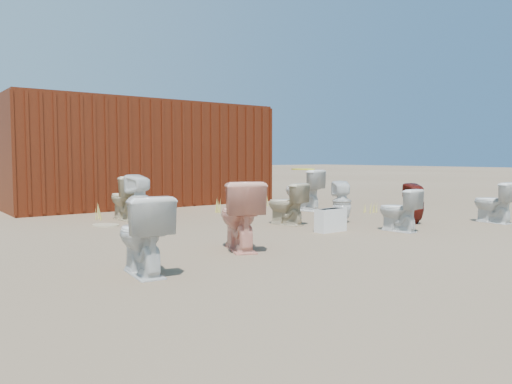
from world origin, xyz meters
TOP-DOWN VIEW (x-y plane):
  - ground at (0.00, 0.00)m, footprint 100.00×100.00m
  - shipping_container at (0.00, 5.20)m, footprint 6.00×2.40m
  - toilet_front_a at (-2.95, -1.54)m, footprint 0.51×0.79m
  - toilet_front_pink at (-1.48, -1.05)m, footprint 0.74×0.94m
  - toilet_front_c at (1.32, -1.25)m, footprint 0.40×0.66m
  - toilet_front_maroon at (2.23, -0.87)m, footprint 0.41×0.41m
  - toilet_front_e at (3.44, -1.59)m, footprint 0.45×0.72m
  - toilet_back_a at (-1.51, 1.82)m, footprint 0.45×0.45m
  - toilet_back_beige_left at (-1.46, 2.58)m, footprint 0.45×0.78m
  - toilet_back_beige_right at (0.43, 0.33)m, footprint 0.53×0.75m
  - toilet_back_yellowlid at (2.15, 1.83)m, footprint 0.66×0.93m
  - toilet_back_e at (1.38, -0.01)m, footprint 0.45×0.45m
  - yellow_lid at (2.15, 1.83)m, footprint 0.44×0.55m
  - loose_tank at (0.47, -0.66)m, footprint 0.50×0.21m
  - loose_lid_near at (-1.03, 2.52)m, footprint 0.45×0.55m
  - loose_lid_far at (-2.03, 2.00)m, footprint 0.55×0.59m
  - weed_clump_a at (-1.91, 2.93)m, footprint 0.36×0.36m
  - weed_clump_b at (0.40, 2.56)m, footprint 0.32×0.32m
  - weed_clump_c at (1.93, 2.97)m, footprint 0.36×0.36m
  - weed_clump_d at (-0.54, 3.50)m, footprint 0.30×0.30m
  - weed_clump_e at (1.76, 3.50)m, footprint 0.34×0.34m
  - weed_clump_f at (2.98, 0.71)m, footprint 0.28×0.28m

SIDE VIEW (x-z plane):
  - ground at x=0.00m, z-range 0.00..0.00m
  - loose_lid_near at x=-1.03m, z-range 0.00..0.02m
  - loose_lid_far at x=-2.03m, z-range 0.00..0.02m
  - weed_clump_f at x=2.98m, z-range 0.00..0.22m
  - weed_clump_d at x=-0.54m, z-range 0.00..0.24m
  - weed_clump_b at x=0.40m, z-range 0.00..0.27m
  - weed_clump_a at x=-1.91m, z-range 0.00..0.28m
  - weed_clump_e at x=1.76m, z-range 0.00..0.34m
  - weed_clump_c at x=1.93m, z-range 0.00..0.34m
  - loose_tank at x=0.47m, z-range 0.00..0.35m
  - toilet_front_c at x=1.32m, z-range 0.00..0.65m
  - toilet_front_maroon at x=2.23m, z-range 0.00..0.68m
  - toilet_back_beige_right at x=0.43m, z-range 0.00..0.70m
  - toilet_front_e at x=3.44m, z-range 0.00..0.70m
  - toilet_back_e at x=1.38m, z-range 0.00..0.71m
  - toilet_front_a at x=-2.95m, z-range 0.00..0.77m
  - toilet_back_beige_left at x=-1.46m, z-range 0.00..0.79m
  - toilet_back_a at x=-1.51m, z-range 0.00..0.84m
  - toilet_front_pink at x=-1.48m, z-range 0.00..0.84m
  - toilet_back_yellowlid at x=2.15m, z-range 0.00..0.86m
  - yellow_lid at x=2.15m, z-range 0.86..0.89m
  - shipping_container at x=0.00m, z-range 0.00..2.40m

